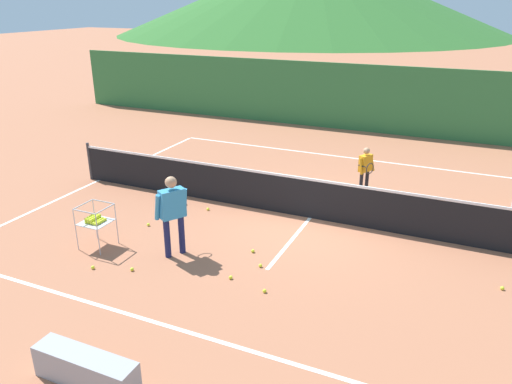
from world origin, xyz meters
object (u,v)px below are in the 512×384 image
(instructor, at_px, (173,209))
(tennis_ball_7, at_px, (253,251))
(tennis_ball_0, at_px, (502,288))
(tennis_ball_5, at_px, (208,209))
(tennis_ball_6, at_px, (148,225))
(tennis_ball_1, at_px, (93,267))
(student_0, at_px, (366,166))
(tennis_net, at_px, (311,198))
(ball_cart, at_px, (95,220))
(tennis_ball_4, at_px, (132,269))
(tennis_ball_3, at_px, (231,277))
(tennis_ball_9, at_px, (265,291))
(courtside_bench, at_px, (86,369))
(tennis_ball_8, at_px, (260,266))

(instructor, height_order, tennis_ball_7, instructor)
(tennis_ball_0, relative_size, tennis_ball_5, 1.00)
(tennis_ball_6, xyz_separation_m, tennis_ball_7, (2.65, -0.16, 0.00))
(tennis_ball_0, distance_m, tennis_ball_1, 7.41)
(student_0, xyz_separation_m, tennis_ball_1, (-3.79, -5.90, -0.71))
(tennis_net, bearing_deg, ball_cart, -138.55)
(ball_cart, height_order, tennis_ball_4, ball_cart)
(student_0, xyz_separation_m, tennis_ball_3, (-1.26, -5.16, -0.71))
(instructor, xyz_separation_m, tennis_ball_9, (2.16, -0.54, -0.95))
(tennis_net, height_order, ball_cart, tennis_net)
(tennis_ball_4, xyz_separation_m, courtside_bench, (1.26, -2.59, 0.20))
(instructor, relative_size, tennis_ball_5, 24.18)
(tennis_ball_7, bearing_deg, ball_cart, -160.64)
(tennis_ball_3, distance_m, courtside_bench, 3.14)
(tennis_ball_1, distance_m, tennis_ball_6, 1.99)
(instructor, height_order, courtside_bench, instructor)
(tennis_ball_3, height_order, tennis_ball_8, same)
(tennis_ball_1, height_order, tennis_ball_4, same)
(student_0, relative_size, tennis_ball_1, 18.27)
(tennis_net, distance_m, student_0, 2.18)
(ball_cart, distance_m, tennis_ball_1, 1.08)
(student_0, relative_size, tennis_ball_7, 18.27)
(tennis_net, height_order, tennis_ball_4, tennis_net)
(tennis_ball_5, bearing_deg, tennis_ball_1, -100.77)
(tennis_ball_6, bearing_deg, tennis_ball_1, -85.28)
(instructor, relative_size, tennis_ball_0, 24.18)
(instructor, relative_size, tennis_ball_8, 24.18)
(tennis_ball_3, bearing_deg, ball_cart, 179.65)
(tennis_ball_0, distance_m, tennis_ball_3, 4.78)
(instructor, relative_size, tennis_ball_6, 24.18)
(tennis_ball_0, distance_m, courtside_bench, 6.91)
(tennis_net, xyz_separation_m, tennis_ball_1, (-3.00, -3.88, -0.47))
(tennis_net, distance_m, tennis_ball_7, 2.18)
(tennis_ball_4, xyz_separation_m, tennis_ball_6, (-0.88, 1.74, 0.00))
(tennis_ball_7, bearing_deg, tennis_net, 75.81)
(tennis_net, height_order, student_0, student_0)
(tennis_ball_7, xyz_separation_m, courtside_bench, (-0.50, -4.17, 0.20))
(tennis_ball_7, bearing_deg, tennis_ball_9, -57.58)
(tennis_ball_0, height_order, tennis_ball_1, same)
(tennis_ball_9, bearing_deg, ball_cart, 177.38)
(tennis_ball_7, distance_m, tennis_ball_8, 0.60)
(student_0, bearing_deg, tennis_ball_3, -103.71)
(tennis_ball_0, bearing_deg, tennis_ball_1, -161.36)
(instructor, bearing_deg, tennis_ball_5, 102.53)
(courtside_bench, bearing_deg, tennis_ball_4, 115.96)
(tennis_ball_7, bearing_deg, tennis_ball_6, 176.45)
(tennis_ball_1, height_order, tennis_ball_7, same)
(tennis_ball_8, distance_m, tennis_ball_9, 0.87)
(tennis_ball_6, bearing_deg, tennis_ball_8, -11.82)
(tennis_ball_3, bearing_deg, tennis_ball_8, 62.09)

